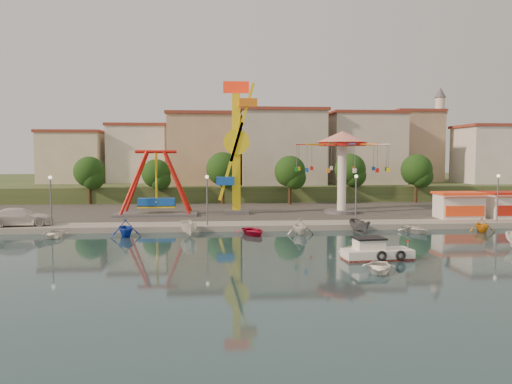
{
  "coord_description": "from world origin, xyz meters",
  "views": [
    {
      "loc": [
        -7.08,
        -39.55,
        7.97
      ],
      "look_at": [
        -2.75,
        14.0,
        4.0
      ],
      "focal_mm": 35.0,
      "sensor_mm": 36.0,
      "label": 1
    }
  ],
  "objects": [
    {
      "name": "ground",
      "position": [
        0.0,
        0.0,
        0.0
      ],
      "size": [
        200.0,
        200.0,
        0.0
      ],
      "primitive_type": "plane",
      "color": "#122B32",
      "rests_on": "ground"
    },
    {
      "name": "booth_mid",
      "position": [
        27.46,
        16.49,
        2.16
      ],
      "size": [
        5.4,
        3.78,
        3.08
      ],
      "color": "white",
      "rests_on": "quay_deck"
    },
    {
      "name": "building_6",
      "position": [
        44.15,
        48.77,
        9.18
      ],
      "size": [
        8.23,
        8.98,
        12.36
      ],
      "primitive_type": "cube",
      "color": "silver",
      "rests_on": "hill_terrace"
    },
    {
      "name": "tree_3",
      "position": [
        4.0,
        34.36,
        5.55
      ],
      "size": [
        4.68,
        4.68,
        7.32
      ],
      "color": "#382314",
      "rests_on": "quay_deck"
    },
    {
      "name": "lamp_post_1",
      "position": [
        -8.0,
        13.0,
        3.1
      ],
      "size": [
        0.14,
        0.14,
        5.0
      ],
      "primitive_type": "cylinder",
      "color": "#59595E",
      "rests_on": "quay_deck"
    },
    {
      "name": "building_3",
      "position": [
        5.6,
        48.8,
        7.6
      ],
      "size": [
        12.59,
        10.5,
        9.2
      ],
      "primitive_type": "cube",
      "color": "beige",
      "rests_on": "hill_terrace"
    },
    {
      "name": "hill_terrace",
      "position": [
        0.0,
        67.0,
        1.5
      ],
      "size": [
        200.0,
        60.0,
        3.0
      ],
      "primitive_type": "cube",
      "color": "#384C26",
      "rests_on": "ground"
    },
    {
      "name": "tree_4",
      "position": [
        14.0,
        37.35,
        5.75
      ],
      "size": [
        4.86,
        4.86,
        7.6
      ],
      "color": "#382314",
      "rests_on": "quay_deck"
    },
    {
      "name": "building_1",
      "position": [
        -21.33,
        51.38,
        7.32
      ],
      "size": [
        12.33,
        9.01,
        8.63
      ],
      "primitive_type": "cube",
      "color": "silver",
      "rests_on": "hill_terrace"
    },
    {
      "name": "asphalt_pad",
      "position": [
        0.0,
        30.0,
        0.6
      ],
      "size": [
        90.0,
        28.0,
        0.01
      ],
      "primitive_type": "cube",
      "color": "#4C4944",
      "rests_on": "quay_deck"
    },
    {
      "name": "moored_boat_3",
      "position": [
        -3.4,
        9.8,
        0.39
      ],
      "size": [
        3.68,
        4.39,
        0.78
      ],
      "primitive_type": "imported",
      "rotation": [
        0.0,
        0.0,
        0.3
      ],
      "color": "red",
      "rests_on": "ground"
    },
    {
      "name": "van",
      "position": [
        -27.46,
        14.05,
        1.53
      ],
      "size": [
        6.76,
        3.63,
        1.86
      ],
      "primitive_type": "imported",
      "rotation": [
        0.0,
        0.0,
        1.74
      ],
      "color": "silver",
      "rests_on": "quay_deck"
    },
    {
      "name": "pirate_ship_ride",
      "position": [
        -14.36,
        22.39,
        4.39
      ],
      "size": [
        10.0,
        5.0,
        8.0
      ],
      "color": "#59595E",
      "rests_on": "quay_deck"
    },
    {
      "name": "cabin_motorboat",
      "position": [
        5.09,
        -2.69,
        0.49
      ],
      "size": [
        5.41,
        2.43,
        1.85
      ],
      "rotation": [
        0.0,
        0.0,
        0.08
      ],
      "color": "white",
      "rests_on": "ground"
    },
    {
      "name": "moored_boat_5",
      "position": [
        7.54,
        9.8,
        0.74
      ],
      "size": [
        1.92,
        3.99,
        1.48
      ],
      "primitive_type": "imported",
      "rotation": [
        0.0,
        0.0,
        0.13
      ],
      "color": "#505154",
      "rests_on": "ground"
    },
    {
      "name": "quay_deck",
      "position": [
        0.0,
        62.0,
        0.3
      ],
      "size": [
        200.0,
        100.0,
        0.6
      ],
      "primitive_type": "cube",
      "color": "#9E998E",
      "rests_on": "ground"
    },
    {
      "name": "tree_2",
      "position": [
        -6.0,
        35.81,
        5.92
      ],
      "size": [
        5.02,
        5.02,
        7.85
      ],
      "color": "#382314",
      "rests_on": "quay_deck"
    },
    {
      "name": "lamp_post_3",
      "position": [
        24.0,
        13.0,
        3.1
      ],
      "size": [
        0.14,
        0.14,
        5.0
      ],
      "primitive_type": "cylinder",
      "color": "#59595E",
      "rests_on": "quay_deck"
    },
    {
      "name": "booth_left",
      "position": [
        21.3,
        16.49,
        2.16
      ],
      "size": [
        5.4,
        3.78,
        3.08
      ],
      "color": "white",
      "rests_on": "quay_deck"
    },
    {
      "name": "minaret",
      "position": [
        36.0,
        54.0,
        12.55
      ],
      "size": [
        2.8,
        2.8,
        18.0
      ],
      "color": "silver",
      "rests_on": "hill_terrace"
    },
    {
      "name": "moored_boat_6",
      "position": [
        13.41,
        9.8,
        0.38
      ],
      "size": [
        3.58,
        4.29,
        0.76
      ],
      "primitive_type": "imported",
      "rotation": [
        0.0,
        0.0,
        0.29
      ],
      "color": "white",
      "rests_on": "ground"
    },
    {
      "name": "moored_boat_0",
      "position": [
        -22.83,
        9.8,
        0.38
      ],
      "size": [
        2.96,
        3.9,
        0.76
      ],
      "primitive_type": "imported",
      "rotation": [
        0.0,
        0.0,
        0.1
      ],
      "color": "white",
      "rests_on": "ground"
    },
    {
      "name": "rowboat_b",
      "position": [
        4.0,
        -6.77,
        0.35
      ],
      "size": [
        3.36,
        3.94,
        0.69
      ],
      "primitive_type": "imported",
      "rotation": [
        0.0,
        0.0,
        -0.34
      ],
      "color": "white",
      "rests_on": "ground"
    },
    {
      "name": "building_5",
      "position": [
        32.37,
        50.33,
        8.61
      ],
      "size": [
        12.77,
        10.96,
        11.21
      ],
      "primitive_type": "cube",
      "color": "tan",
      "rests_on": "hill_terrace"
    },
    {
      "name": "lamp_post_2",
      "position": [
        8.0,
        13.0,
        3.1
      ],
      "size": [
        0.14,
        0.14,
        5.0
      ],
      "primitive_type": "cylinder",
      "color": "#59595E",
      "rests_on": "quay_deck"
    },
    {
      "name": "moored_boat_7",
      "position": [
        20.49,
        9.8,
        0.76
      ],
      "size": [
        3.04,
        3.34,
        1.51
      ],
      "primitive_type": "imported",
      "rotation": [
        0.0,
        0.0,
        -0.22
      ],
      "color": "orange",
      "rests_on": "ground"
    },
    {
      "name": "building_4",
      "position": [
        19.07,
        52.2,
        7.62
      ],
      "size": [
        10.75,
        9.23,
        9.24
      ],
      "primitive_type": "cube",
      "color": "beige",
      "rests_on": "hill_terrace"
    },
    {
      "name": "tree_0",
      "position": [
        -26.0,
        36.98,
        5.47
      ],
      "size": [
        4.6,
        4.6,
        7.19
      ],
      "color": "#382314",
      "rests_on": "quay_deck"
    },
    {
      "name": "rowboat_a",
      "position": [
        4.26,
        -1.29,
        0.38
      ],
      "size": [
        3.22,
        4.08,
        0.76
      ],
      "primitive_type": "imported",
      "rotation": [
        0.0,
        0.0,
        0.17
      ],
      "color": "white",
      "rests_on": "ground"
    },
    {
      "name": "moored_boat_1",
      "position": [
        -15.94,
        9.8,
        0.88
      ],
      "size": [
        3.73,
        4.04,
        1.76
      ],
      "primitive_type": "imported",
      "rotation": [
        0.0,
        0.0,
        0.3
      ],
      "color": "#153AC0",
      "rests_on": "ground"
    },
    {
      "name": "tree_1",
      "position": [
        -16.0,
        36.24,
        5.2
      ],
      "size": [
        4.35,
        4.35,
        6.8
      ],
      "color": "#382314",
      "rests_on": "quay_deck"
    },
    {
      "name": "kamikaze_tower",
      "position": [
        -4.35,
        22.87,
        8.59
      ],
      "size": [
        4.11,
        3.1,
        16.5
      ],
      "color": "#59595E",
      "rests_on": "quay_deck"
    },
    {
      "name": "lamp_post_0",
      "position": [
        -24.0,
        13.0,
        3.1
      ],
      "size": [
        0.14,
        0.14,
        5.0
      ],
      "primitive_type": "cylinder",
      "color": "#59595E",
      "rests_on": "quay_deck"
    },
    {
      "name": "tree_5",
      "position": [
        24.0,
        35.54,
        5.71
      ],
      "size": [
        4.83,
        4.83,
        7.54
      ],
      "color": "#382314",
      "rests_on": "quay_deck"
    },
    {
      "name": "wave_swinger",
      "position": [
        8.86,
        22.46,
        8.2
      ],
      "size": [
        11.6,
        11.6,
        10.4
      ],
      "color": "#59595E",
      "rests_on": "quay_deck"
    },
    {
      "name": "building_2",
      "position": [
        -8.19,
        51.96,
        8.62
      ],
      "size": [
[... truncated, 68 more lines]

